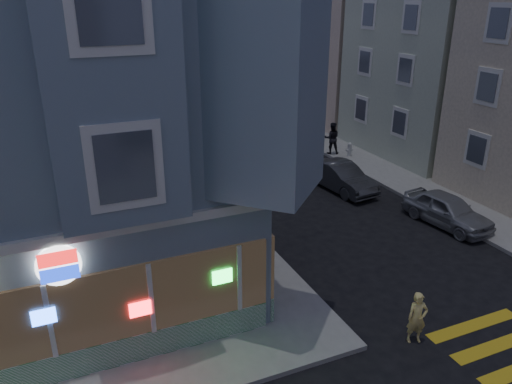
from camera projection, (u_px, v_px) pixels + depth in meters
sidewalk_ne at (422, 117)px, 38.94m from camera, size 24.00×42.00×0.15m
row_house_b at (467, 59)px, 29.70m from camera, size 12.00×8.60×10.50m
row_house_c at (375, 56)px, 37.64m from camera, size 12.00×8.60×9.00m
row_house_d at (316, 36)px, 45.01m from camera, size 12.00×8.60×10.50m
utility_pole at (293, 60)px, 33.95m from camera, size 2.20×0.30×9.00m
street_tree_near at (260, 62)px, 39.45m from camera, size 3.00×3.00×5.30m
street_tree_far at (225, 52)px, 46.26m from camera, size 3.00×3.00×5.30m
running_child at (417, 318)px, 13.78m from camera, size 0.65×0.52×1.54m
pedestrian_a at (332, 138)px, 29.52m from camera, size 1.12×1.02×1.88m
pedestrian_b at (317, 124)px, 32.82m from camera, size 1.17×0.76×1.85m
parked_car_a at (447, 210)px, 20.81m from camera, size 2.04×4.14×1.36m
parked_car_b at (341, 177)px, 24.52m from camera, size 1.93×4.32×1.38m
parked_car_c at (252, 127)px, 33.54m from camera, size 2.47×4.92×1.37m
parked_car_d at (245, 107)px, 39.71m from camera, size 2.24×4.36×1.18m
traffic_signal at (212, 209)px, 13.52m from camera, size 0.64×0.58×5.22m
fire_hydrant at (350, 149)px, 29.26m from camera, size 0.47×0.27×0.81m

